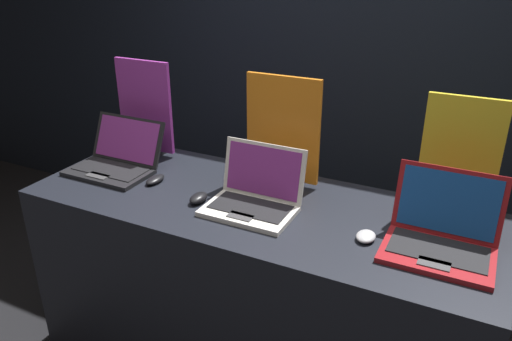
# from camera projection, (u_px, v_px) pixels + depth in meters

# --- Properties ---
(wall_back) EXTENTS (8.00, 0.05, 2.80)m
(wall_back) POSITION_uv_depth(u_px,v_px,m) (353.00, 46.00, 3.01)
(wall_back) COLOR black
(wall_back) RESTS_ON ground_plane
(display_counter) EXTENTS (1.99, 0.74, 0.95)m
(display_counter) POSITION_uv_depth(u_px,v_px,m) (255.00, 294.00, 2.30)
(display_counter) COLOR black
(display_counter) RESTS_ON ground_plane
(laptop_front) EXTENTS (0.40, 0.33, 0.23)m
(laptop_front) POSITION_uv_depth(u_px,v_px,m) (116.00, 159.00, 2.40)
(laptop_front) COLOR black
(laptop_front) RESTS_ON display_counter
(mouse_front) EXTENTS (0.06, 0.12, 0.03)m
(mouse_front) POSITION_uv_depth(u_px,v_px,m) (155.00, 179.00, 2.29)
(mouse_front) COLOR black
(mouse_front) RESTS_ON display_counter
(promo_stand_front) EXTENTS (0.32, 0.07, 0.49)m
(promo_stand_front) POSITION_uv_depth(u_px,v_px,m) (145.00, 110.00, 2.53)
(promo_stand_front) COLOR black
(promo_stand_front) RESTS_ON display_counter
(laptop_middle) EXTENTS (0.36, 0.29, 0.25)m
(laptop_middle) POSITION_uv_depth(u_px,v_px,m) (255.00, 195.00, 2.04)
(laptop_middle) COLOR silver
(laptop_middle) RESTS_ON display_counter
(mouse_middle) EXTENTS (0.06, 0.10, 0.04)m
(mouse_middle) POSITION_uv_depth(u_px,v_px,m) (198.00, 198.00, 2.11)
(mouse_middle) COLOR black
(mouse_middle) RESTS_ON display_counter
(promo_stand_middle) EXTENTS (0.34, 0.07, 0.50)m
(promo_stand_middle) POSITION_uv_depth(u_px,v_px,m) (283.00, 133.00, 2.20)
(promo_stand_middle) COLOR black
(promo_stand_middle) RESTS_ON display_counter
(laptop_back) EXTENTS (0.38, 0.32, 0.27)m
(laptop_back) POSITION_uv_depth(u_px,v_px,m) (442.00, 234.00, 1.76)
(laptop_back) COLOR maroon
(laptop_back) RESTS_ON display_counter
(mouse_back) EXTENTS (0.07, 0.09, 0.03)m
(mouse_back) POSITION_uv_depth(u_px,v_px,m) (366.00, 236.00, 1.84)
(mouse_back) COLOR #B2B2B7
(mouse_back) RESTS_ON display_counter
(promo_stand_back) EXTENTS (0.29, 0.07, 0.49)m
(promo_stand_back) POSITION_uv_depth(u_px,v_px,m) (459.00, 160.00, 1.94)
(promo_stand_back) COLOR black
(promo_stand_back) RESTS_ON display_counter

